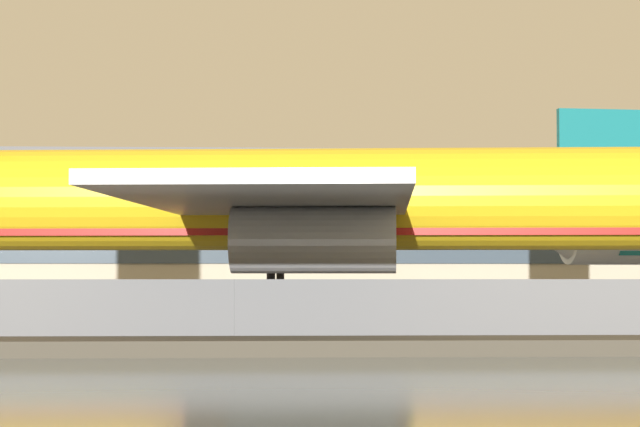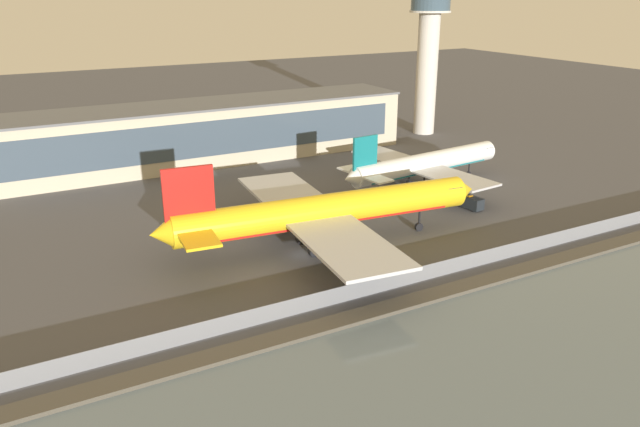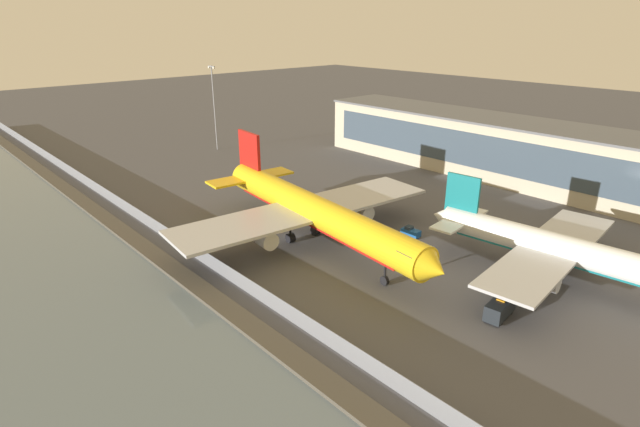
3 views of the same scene
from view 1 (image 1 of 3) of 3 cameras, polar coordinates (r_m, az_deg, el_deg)
name	(u,v)px [view 1 (image 1 of 3)]	position (r m, az deg, el deg)	size (l,w,h in m)	color
ground_plane	(241,326)	(58.98, -3.63, -5.14)	(500.00, 500.00, 0.00)	#4C4C51
shoreline_seawall	(230,347)	(38.49, -4.12, -6.09)	(320.00, 3.00, 0.50)	#474238
perimeter_fence	(234,313)	(42.95, -3.97, -4.54)	(280.00, 0.10, 2.28)	slate
cargo_jet_yellow	(328,204)	(60.29, 0.37, 0.46)	(53.84, 46.64, 15.28)	yellow
baggage_tug	(470,300)	(75.49, 6.89, -3.97)	(3.33, 1.89, 1.80)	#19519E
terminal_building	(309,227)	(118.43, -0.51, -0.63)	(96.80, 17.25, 13.48)	#BCB299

